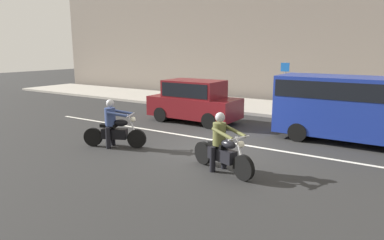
{
  "coord_description": "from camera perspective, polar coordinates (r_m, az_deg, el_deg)",
  "views": [
    {
      "loc": [
        5.22,
        -9.32,
        3.13
      ],
      "look_at": [
        -0.48,
        -0.53,
        0.97
      ],
      "focal_mm": 32.6,
      "sensor_mm": 36.0,
      "label": 1
    }
  ],
  "objects": [
    {
      "name": "lane_marking_stripe",
      "position": [
        11.68,
        8.0,
        -3.98
      ],
      "size": [
        18.0,
        0.14,
        0.01
      ],
      "primitive_type": "cube",
      "color": "silver",
      "rests_on": "ground_plane"
    },
    {
      "name": "parked_van_cobalt_blue",
      "position": [
        12.79,
        24.64,
        2.3
      ],
      "size": [
        4.79,
        1.96,
        2.21
      ],
      "color": "navy",
      "rests_on": "ground_plane"
    },
    {
      "name": "ground_plane",
      "position": [
        11.13,
        3.6,
        -4.69
      ],
      "size": [
        80.0,
        80.0,
        0.0
      ],
      "primitive_type": "plane",
      "color": "#282828"
    },
    {
      "name": "street_sign_post",
      "position": [
        18.63,
        14.9,
        6.38
      ],
      "size": [
        0.44,
        0.08,
        2.29
      ],
      "color": "gray",
      "rests_on": "sidewalk_slab"
    },
    {
      "name": "sidewalk_slab",
      "position": [
        18.35,
        15.99,
        1.61
      ],
      "size": [
        40.0,
        4.4,
        0.14
      ],
      "primitive_type": "cube",
      "color": "#A8A399",
      "rests_on": "ground_plane"
    },
    {
      "name": "parked_hatchback_maroon",
      "position": [
        14.94,
        0.36,
        3.21
      ],
      "size": [
        3.9,
        1.76,
        1.8
      ],
      "color": "maroon",
      "rests_on": "ground_plane"
    },
    {
      "name": "motorcycle_with_rider_denim_blue",
      "position": [
        11.42,
        -12.66,
        -1.23
      ],
      "size": [
        1.94,
        1.04,
        1.55
      ],
      "color": "black",
      "rests_on": "ground_plane"
    },
    {
      "name": "building_facade",
      "position": [
        21.46,
        19.58,
        16.23
      ],
      "size": [
        40.0,
        1.4,
        10.16
      ],
      "primitive_type": "cube",
      "color": "slate",
      "rests_on": "ground_plane"
    },
    {
      "name": "motorcycle_with_rider_olive",
      "position": [
        8.97,
        4.93,
        -4.57
      ],
      "size": [
        2.07,
        0.95,
        1.54
      ],
      "color": "black",
      "rests_on": "ground_plane"
    },
    {
      "name": "pedestrian_bystander",
      "position": [
        18.52,
        19.71,
        4.81
      ],
      "size": [
        0.34,
        0.34,
        1.71
      ],
      "color": "black",
      "rests_on": "sidewalk_slab"
    }
  ]
}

